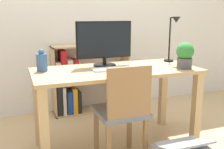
# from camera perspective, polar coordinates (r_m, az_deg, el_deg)

# --- Properties ---
(ground_plane) EXTENTS (10.00, 10.00, 0.00)m
(ground_plane) POSITION_cam_1_polar(r_m,az_deg,el_deg) (2.64, 0.79, -15.16)
(ground_plane) COLOR tan
(wall_back) EXTENTS (8.00, 0.05, 2.60)m
(wall_back) POSITION_cam_1_polar(r_m,az_deg,el_deg) (3.46, -6.48, 13.75)
(wall_back) COLOR silver
(wall_back) RESTS_ON ground_plane
(desk) EXTENTS (1.49, 0.70, 0.76)m
(desk) POSITION_cam_1_polar(r_m,az_deg,el_deg) (2.41, 0.83, -1.86)
(desk) COLOR tan
(desk) RESTS_ON ground_plane
(monitor) EXTENTS (0.54, 0.22, 0.42)m
(monitor) POSITION_cam_1_polar(r_m,az_deg,el_deg) (2.48, -1.68, 7.07)
(monitor) COLOR black
(monitor) RESTS_ON desk
(keyboard) EXTENTS (0.40, 0.14, 0.02)m
(keyboard) POSITION_cam_1_polar(r_m,az_deg,el_deg) (2.34, 0.45, 1.26)
(keyboard) COLOR silver
(keyboard) RESTS_ON desk
(vase) EXTENTS (0.09, 0.09, 0.20)m
(vase) POSITION_cam_1_polar(r_m,az_deg,el_deg) (2.33, -15.04, 2.71)
(vase) COLOR #33598C
(vase) RESTS_ON desk
(desk_lamp) EXTENTS (0.10, 0.19, 0.46)m
(desk_lamp) POSITION_cam_1_polar(r_m,az_deg,el_deg) (2.73, 13.11, 8.42)
(desk_lamp) COLOR black
(desk_lamp) RESTS_ON desk
(potted_plant) EXTENTS (0.16, 0.16, 0.24)m
(potted_plant) POSITION_cam_1_polar(r_m,az_deg,el_deg) (2.45, 15.58, 4.15)
(potted_plant) COLOR #4C4C51
(potted_plant) RESTS_ON desk
(chair) EXTENTS (0.40, 0.40, 0.87)m
(chair) POSITION_cam_1_polar(r_m,az_deg,el_deg) (2.17, 2.39, -7.76)
(chair) COLOR slate
(chair) RESTS_ON ground_plane
(bookshelf) EXTENTS (0.98, 0.28, 0.87)m
(bookshelf) POSITION_cam_1_polar(r_m,az_deg,el_deg) (3.37, -7.79, -1.84)
(bookshelf) COLOR tan
(bookshelf) RESTS_ON ground_plane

